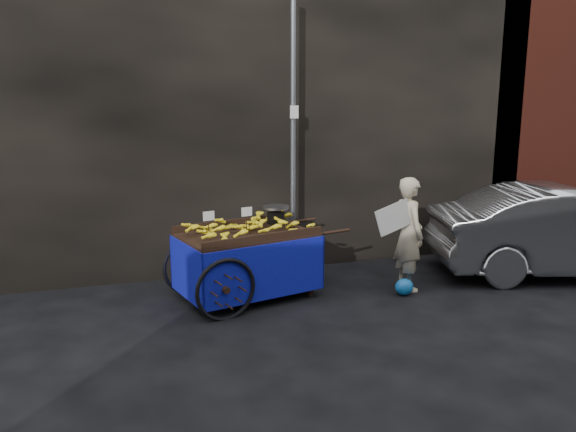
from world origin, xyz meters
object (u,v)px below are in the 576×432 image
object	(u,v)px
vendor	(409,234)
parked_car	(571,231)
banana_cart	(243,240)
plastic_bag	(404,287)

from	to	relation	value
vendor	parked_car	distance (m)	2.62
banana_cart	vendor	bearing A→B (deg)	-22.11
banana_cart	parked_car	size ratio (longest dim) A/B	0.62
vendor	parked_car	xyz separation A→B (m)	(2.62, -0.17, -0.12)
plastic_bag	parked_car	bearing A→B (deg)	1.32
plastic_bag	parked_car	size ratio (longest dim) A/B	0.06
vendor	parked_car	bearing A→B (deg)	-92.82
banana_cart	parked_car	world-z (taller)	parked_car
plastic_bag	parked_car	world-z (taller)	parked_car
vendor	plastic_bag	bearing A→B (deg)	145.10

